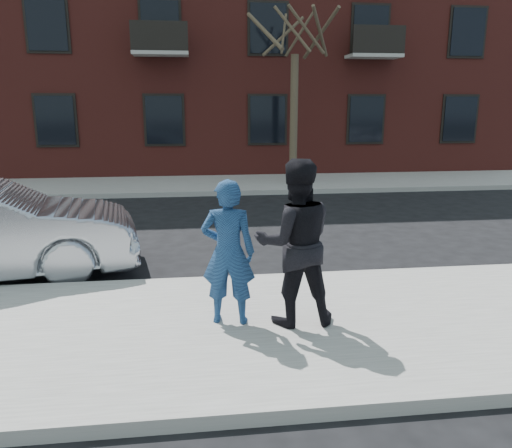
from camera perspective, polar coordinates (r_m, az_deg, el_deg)
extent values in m
plane|color=black|center=(6.54, -16.67, -12.15)|extent=(100.00, 100.00, 0.00)
cube|color=gray|center=(6.29, -17.08, -12.51)|extent=(50.00, 3.50, 0.15)
cube|color=#999691|center=(7.92, -14.92, -6.83)|extent=(50.00, 0.10, 0.15)
cube|color=gray|center=(17.31, -10.77, 4.36)|extent=(50.00, 3.50, 0.15)
cube|color=#999691|center=(15.54, -11.16, 3.31)|extent=(50.00, 0.10, 0.15)
cube|color=maroon|center=(24.05, -5.32, 21.22)|extent=(24.00, 10.00, 12.00)
cube|color=black|center=(18.97, 1.34, 11.83)|extent=(1.30, 0.06, 1.70)
cube|color=black|center=(21.44, 22.27, 11.05)|extent=(1.30, 0.06, 1.70)
cube|color=black|center=(19.14, 1.39, 21.45)|extent=(1.30, 0.06, 1.70)
cube|color=black|center=(21.59, 23.07, 19.53)|extent=(1.30, 0.06, 1.70)
cylinder|color=#3C3123|center=(17.16, 4.33, 11.78)|extent=(0.26, 0.26, 4.20)
imported|color=navy|center=(6.00, -3.20, -3.26)|extent=(0.72, 0.54, 1.78)
cube|color=black|center=(6.13, -3.47, 0.16)|extent=(0.09, 0.14, 0.08)
imported|color=black|center=(5.97, 4.48, -2.17)|extent=(0.99, 0.78, 2.02)
cube|color=black|center=(6.12, 2.75, -1.83)|extent=(0.09, 0.15, 0.06)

